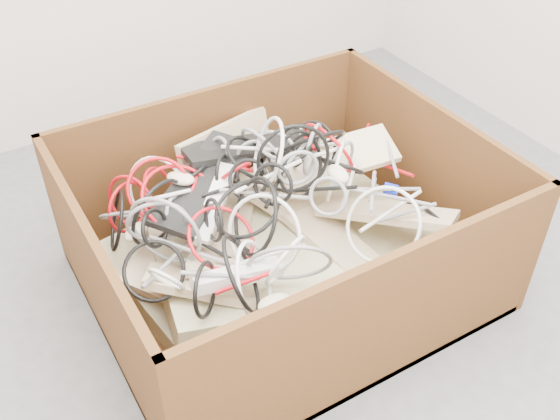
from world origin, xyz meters
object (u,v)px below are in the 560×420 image
power_strip_left (215,204)px  vga_plug (391,190)px  power_strip_right (238,275)px  cardboard_box (279,254)px

power_strip_left → vga_plug: 0.57m
power_strip_right → vga_plug: power_strip_right is taller
power_strip_left → power_strip_right: (-0.07, -0.28, -0.03)m
power_strip_left → vga_plug: size_ratio=6.44×
power_strip_right → vga_plug: (0.60, 0.10, -0.01)m
cardboard_box → power_strip_left: cardboard_box is taller
power_strip_right → vga_plug: 0.61m
cardboard_box → power_strip_right: size_ratio=4.65×
power_strip_left → power_strip_right: bearing=-148.8°
power_strip_right → power_strip_left: bearing=78.5°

